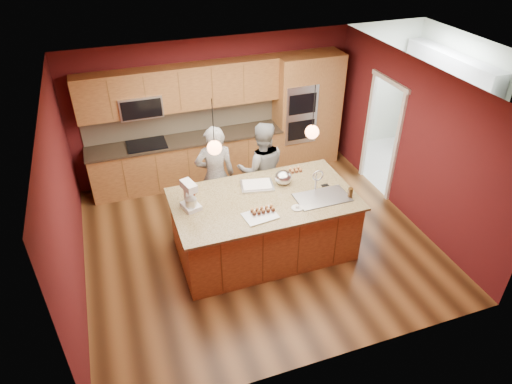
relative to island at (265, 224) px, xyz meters
name	(u,v)px	position (x,y,z in m)	size (l,w,h in m)	color
floor	(257,239)	(-0.03, 0.29, -0.52)	(5.50, 5.50, 0.00)	#3E2512
ceiling	(257,84)	(-0.03, 0.29, 2.18)	(5.50, 5.50, 0.00)	white
wall_back	(214,108)	(-0.03, 2.79, 0.83)	(5.50, 5.50, 0.00)	#521517
wall_front	(333,282)	(-0.03, -2.21, 0.83)	(5.50, 5.50, 0.00)	#521517
wall_left	(64,205)	(-2.78, 0.29, 0.83)	(5.00, 5.00, 0.00)	#521517
wall_right	(411,142)	(2.72, 0.29, 0.83)	(5.00, 5.00, 0.00)	#521517
cabinet_run	(184,135)	(-0.71, 2.54, 0.47)	(3.74, 0.64, 2.30)	brown
oven_column	(307,111)	(1.81, 2.49, 0.63)	(1.30, 0.62, 2.30)	brown
doorway_trim	(381,138)	(2.70, 1.09, 0.53)	(0.08, 1.11, 2.20)	silver
laundry_room	(450,74)	(4.32, 1.49, 1.43)	(2.60, 2.70, 2.70)	beige
pendant_left	(214,147)	(-0.74, 0.00, 1.49)	(0.20, 0.20, 0.80)	black
pendant_right	(312,132)	(0.71, 0.00, 1.49)	(0.20, 0.20, 0.80)	black
island	(265,224)	(0.00, 0.00, 0.00)	(2.76, 1.54, 1.40)	brown
person_left	(215,176)	(-0.50, 1.03, 0.39)	(0.66, 0.43, 1.82)	black
person_right	(262,170)	(0.31, 1.03, 0.35)	(0.85, 0.66, 1.74)	slate
stand_mixer	(190,197)	(-1.11, 0.13, 0.68)	(0.29, 0.35, 0.42)	white
sheet_cake	(257,185)	(-0.01, 0.34, 0.52)	(0.57, 0.46, 0.05)	silver
cooling_rack	(260,216)	(-0.23, -0.41, 0.51)	(0.47, 0.33, 0.02)	silver
mixing_bowl	(283,178)	(0.41, 0.29, 0.61)	(0.27, 0.27, 0.23)	silver
plate	(297,208)	(0.35, -0.41, 0.51)	(0.17, 0.17, 0.01)	silver
tumbler	(350,193)	(1.22, -0.39, 0.57)	(0.08, 0.08, 0.15)	#36200C
phone	(325,185)	(1.01, 0.02, 0.50)	(0.12, 0.06, 0.01)	black
cupcakes_left	(190,191)	(-1.04, 0.50, 0.53)	(0.15, 0.22, 0.07)	#BC8145
cupcakes_rack	(263,210)	(-0.16, -0.33, 0.55)	(0.36, 0.14, 0.06)	#BC8145
cupcakes_right	(295,170)	(0.74, 0.57, 0.53)	(0.22, 0.14, 0.06)	#BC8145
washer	(438,150)	(4.18, 1.18, -0.02)	(0.62, 0.64, 0.99)	white
dryer	(418,137)	(4.18, 1.82, -0.04)	(0.59, 0.61, 0.95)	white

